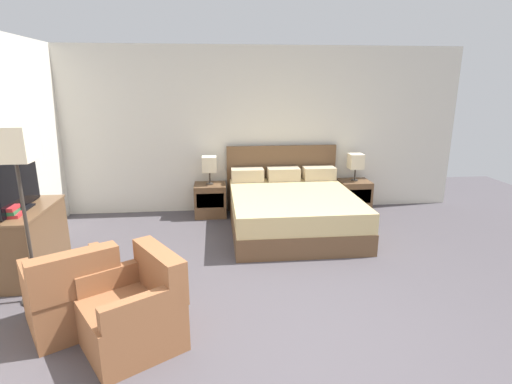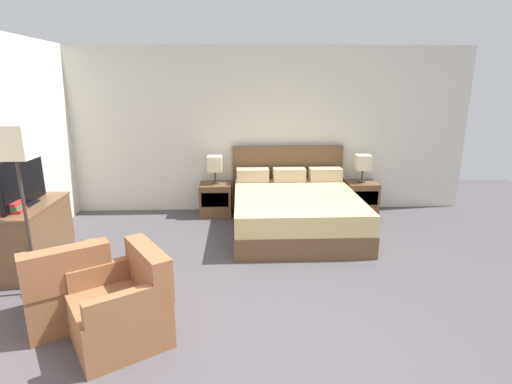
% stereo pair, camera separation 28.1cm
% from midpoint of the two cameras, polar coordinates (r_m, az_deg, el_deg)
% --- Properties ---
extents(ground_plane, '(11.15, 11.15, 0.00)m').
position_cam_midpoint_polar(ground_plane, '(3.37, 1.73, -21.98)').
color(ground_plane, '#4C474C').
extents(wall_back, '(6.93, 0.06, 2.60)m').
position_cam_midpoint_polar(wall_back, '(6.46, -2.55, 8.73)').
color(wall_back, silver).
rests_on(wall_back, ground).
extents(bed, '(1.78, 2.03, 1.07)m').
position_cam_midpoint_polar(bed, '(5.73, 3.72, -2.43)').
color(bed, brown).
rests_on(bed, ground).
extents(nightstand_left, '(0.49, 0.44, 0.51)m').
position_cam_midpoint_polar(nightstand_left, '(6.36, -7.79, -1.14)').
color(nightstand_left, brown).
rests_on(nightstand_left, ground).
extents(nightstand_right, '(0.49, 0.44, 0.51)m').
position_cam_midpoint_polar(nightstand_right, '(6.69, 12.60, -0.55)').
color(nightstand_right, brown).
rests_on(nightstand_right, ground).
extents(table_lamp_left, '(0.22, 0.22, 0.44)m').
position_cam_midpoint_polar(table_lamp_left, '(6.22, -7.98, 3.89)').
color(table_lamp_left, '#332D28').
rests_on(table_lamp_left, nightstand_left).
extents(table_lamp_right, '(0.22, 0.22, 0.44)m').
position_cam_midpoint_polar(table_lamp_right, '(6.56, 12.88, 4.24)').
color(table_lamp_right, '#332D28').
rests_on(table_lamp_right, nightstand_right).
extents(dresser, '(0.52, 1.08, 0.75)m').
position_cam_midpoint_polar(dresser, '(5.11, -31.31, -5.93)').
color(dresser, brown).
rests_on(dresser, ground).
extents(tv, '(0.18, 0.88, 0.54)m').
position_cam_midpoint_polar(tv, '(4.94, -32.30, 0.84)').
color(tv, black).
rests_on(tv, dresser).
extents(book_red_cover, '(0.24, 0.20, 0.03)m').
position_cam_midpoint_polar(book_red_cover, '(4.78, -33.29, -2.81)').
color(book_red_cover, '#B7282D').
rests_on(book_red_cover, dresser).
extents(book_blue_cover, '(0.21, 0.21, 0.04)m').
position_cam_midpoint_polar(book_blue_cover, '(4.77, -33.46, -2.40)').
color(book_blue_cover, '#2D7042').
rests_on(book_blue_cover, book_red_cover).
extents(book_small_top, '(0.20, 0.19, 0.04)m').
position_cam_midpoint_polar(book_small_top, '(4.77, -33.56, -1.97)').
color(book_small_top, '#B7282D').
rests_on(book_small_top, book_blue_cover).
extents(armchair_by_window, '(0.94, 0.94, 0.76)m').
position_cam_midpoint_polar(armchair_by_window, '(3.92, -26.68, -13.10)').
color(armchair_by_window, '#935B38').
rests_on(armchair_by_window, ground).
extents(armchair_companion, '(0.95, 0.94, 0.76)m').
position_cam_midpoint_polar(armchair_companion, '(3.48, -19.18, -15.94)').
color(armchair_companion, '#935B38').
rests_on(armchair_companion, ground).
extents(floor_lamp, '(0.34, 0.34, 1.69)m').
position_cam_midpoint_polar(floor_lamp, '(4.19, -32.87, 4.49)').
color(floor_lamp, '#332D28').
rests_on(floor_lamp, ground).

